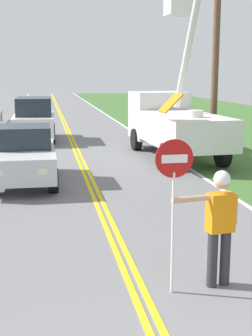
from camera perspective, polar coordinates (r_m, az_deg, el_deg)
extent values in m
cube|color=yellow|center=(22.89, -6.70, 3.17)|extent=(0.11, 110.00, 0.01)
cube|color=yellow|center=(22.90, -6.25, 3.18)|extent=(0.11, 110.00, 0.01)
cube|color=silver|center=(23.38, 2.38, 3.41)|extent=(0.12, 110.00, 0.01)
cylinder|color=#2D2D33|center=(7.60, 11.87, -10.55)|extent=(0.16, 0.16, 0.88)
cylinder|color=#2D2D33|center=(7.49, 10.38, -10.79)|extent=(0.16, 0.16, 0.88)
cube|color=orange|center=(7.30, 11.35, -5.28)|extent=(0.43, 0.29, 0.60)
cylinder|color=tan|center=(7.01, 7.85, -3.74)|extent=(0.61, 0.17, 0.09)
cylinder|color=tan|center=(7.41, 12.99, -4.86)|extent=(0.09, 0.09, 0.48)
sphere|color=tan|center=(7.18, 11.50, -1.68)|extent=(0.22, 0.22, 0.22)
sphere|color=white|center=(7.17, 11.51, -1.29)|extent=(0.25, 0.25, 0.25)
cylinder|color=silver|center=(7.05, 5.66, -7.90)|extent=(0.04, 0.04, 1.85)
cylinder|color=#B71414|center=(6.76, 5.85, 1.14)|extent=(0.56, 0.03, 0.56)
cube|color=white|center=(6.74, 5.89, 1.11)|extent=(0.38, 0.01, 0.12)
cube|color=silver|center=(17.38, 7.18, 4.57)|extent=(2.53, 4.71, 1.10)
cube|color=silver|center=(20.61, 3.93, 6.39)|extent=(2.30, 2.21, 2.00)
cube|color=#1E2833|center=(21.57, 3.15, 7.42)|extent=(1.98, 0.16, 0.90)
cylinder|color=silver|center=(16.45, 8.34, 6.50)|extent=(0.56, 0.56, 0.24)
cylinder|color=silver|center=(17.31, 7.35, 13.37)|extent=(0.35, 2.16, 3.84)
cube|color=white|center=(18.39, 6.42, 19.10)|extent=(0.94, 0.94, 0.80)
cube|color=orange|center=(15.20, 5.39, 7.80)|extent=(0.63, 0.83, 0.59)
cylinder|color=black|center=(20.26, 1.25, 3.48)|extent=(0.37, 0.94, 0.92)
cylinder|color=black|center=(20.85, 6.77, 3.63)|extent=(0.37, 0.94, 0.92)
cylinder|color=black|center=(16.19, 4.93, 1.43)|extent=(0.37, 0.94, 0.92)
cylinder|color=black|center=(16.92, 11.60, 1.67)|extent=(0.37, 0.94, 0.92)
cube|color=silver|center=(14.38, -12.25, 0.93)|extent=(1.86, 4.11, 0.72)
cube|color=#1E2833|center=(14.52, -12.33, 3.74)|extent=(1.63, 1.73, 0.64)
cube|color=#EAEACC|center=(12.37, -10.01, -0.43)|extent=(0.24, 0.06, 0.16)
cylinder|color=black|center=(13.20, -8.80, -1.47)|extent=(0.28, 0.68, 0.68)
cylinder|color=black|center=(15.69, -9.05, 0.57)|extent=(0.28, 0.68, 0.68)
cylinder|color=black|center=(15.75, -15.02, 0.36)|extent=(0.28, 0.68, 0.68)
cube|color=silver|center=(23.50, -10.95, 5.20)|extent=(1.93, 4.64, 0.92)
cube|color=#1E2833|center=(23.42, -11.03, 7.34)|extent=(1.68, 2.88, 0.84)
cube|color=#EAEACC|center=(21.21, -9.67, 4.74)|extent=(0.24, 0.06, 0.16)
cube|color=#EAEACC|center=(21.26, -12.66, 4.64)|extent=(0.24, 0.06, 0.16)
cylinder|color=black|center=(22.12, -8.91, 3.70)|extent=(0.29, 0.69, 0.68)
cylinder|color=black|center=(22.19, -13.15, 3.56)|extent=(0.29, 0.69, 0.68)
cylinder|color=black|center=(24.95, -8.90, 4.56)|extent=(0.29, 0.69, 0.68)
cylinder|color=black|center=(25.01, -12.67, 4.43)|extent=(0.29, 0.69, 0.68)
cylinder|color=brown|center=(19.63, 10.75, 13.03)|extent=(0.28, 0.28, 7.75)
cube|color=#4C4C51|center=(33.62, -14.83, 5.94)|extent=(0.10, 0.10, 0.55)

